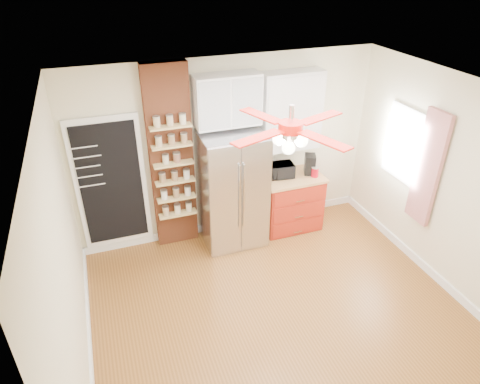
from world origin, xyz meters
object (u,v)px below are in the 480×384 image
object	(u,v)px
coffee_maker	(310,164)
pantry_jar_oats	(166,159)
fridge	(233,190)
ceiling_fan	(291,128)
canister_left	(315,172)
red_cabinet	(290,201)
toaster_oven	(280,170)

from	to	relation	value
coffee_maker	pantry_jar_oats	xyz separation A→B (m)	(-2.16, 0.11, 0.38)
fridge	ceiling_fan	distance (m)	2.25
ceiling_fan	canister_left	world-z (taller)	ceiling_fan
coffee_maker	fridge	bearing A→B (deg)	-154.19
pantry_jar_oats	canister_left	bearing A→B (deg)	-6.16
ceiling_fan	red_cabinet	bearing A→B (deg)	61.29
fridge	pantry_jar_oats	xyz separation A→B (m)	(-0.90, 0.16, 0.56)
red_cabinet	coffee_maker	distance (m)	0.67
fridge	toaster_oven	xyz separation A→B (m)	(0.80, 0.10, 0.13)
ceiling_fan	coffee_maker	size ratio (longest dim) A/B	4.63
coffee_maker	pantry_jar_oats	bearing A→B (deg)	-159.56
toaster_oven	canister_left	world-z (taller)	toaster_oven
fridge	pantry_jar_oats	size ratio (longest dim) A/B	14.16
fridge	coffee_maker	bearing A→B (deg)	2.58
ceiling_fan	pantry_jar_oats	distance (m)	2.26
toaster_oven	canister_left	distance (m)	0.52
red_cabinet	coffee_maker	xyz separation A→B (m)	(0.29, 0.01, 0.60)
canister_left	pantry_jar_oats	distance (m)	2.25
red_cabinet	pantry_jar_oats	distance (m)	2.12
fridge	toaster_oven	world-z (taller)	fridge
toaster_oven	fridge	bearing A→B (deg)	-167.00
toaster_oven	canister_left	xyz separation A→B (m)	(0.49, -0.17, -0.03)
coffee_maker	pantry_jar_oats	distance (m)	2.20
toaster_oven	coffee_maker	xyz separation A→B (m)	(0.47, -0.04, 0.04)
coffee_maker	canister_left	bearing A→B (deg)	-55.95
ceiling_fan	canister_left	distance (m)	2.46
ceiling_fan	toaster_oven	size ratio (longest dim) A/B	3.63
fridge	ceiling_fan	size ratio (longest dim) A/B	1.25
toaster_oven	pantry_jar_oats	xyz separation A→B (m)	(-1.70, 0.07, 0.43)
ceiling_fan	coffee_maker	distance (m)	2.49
ceiling_fan	coffee_maker	xyz separation A→B (m)	(1.21, 1.69, -1.37)
red_cabinet	pantry_jar_oats	world-z (taller)	pantry_jar_oats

